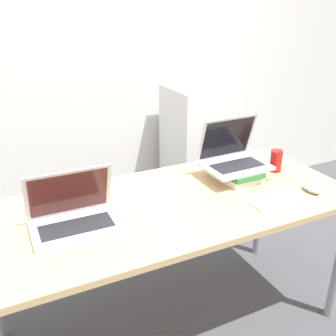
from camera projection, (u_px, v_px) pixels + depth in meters
wall_back at (86, 44)px, 2.74m from camera, size 8.00×0.05×2.70m
desk at (172, 215)px, 1.89m from camera, size 1.78×0.78×0.76m
laptop_left at (74, 215)px, 1.66m from camera, size 0.37×0.25×0.25m
book_stack at (236, 173)px, 2.10m from camera, size 0.22×0.27×0.07m
laptop_on_books at (233, 156)px, 2.08m from camera, size 0.34×0.26×0.26m
wireless_keyboard at (280, 200)px, 1.87m from camera, size 0.30×0.12×0.01m
mouse at (312, 188)px, 1.96m from camera, size 0.06×0.11×0.04m
soda_can at (276, 161)px, 2.17m from camera, size 0.07×0.07×0.12m
mini_fridge at (198, 154)px, 3.08m from camera, size 0.46×0.48×1.05m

